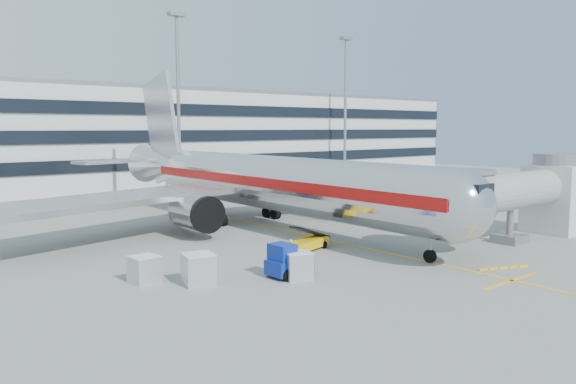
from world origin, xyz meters
TOP-DOWN VIEW (x-y plane):
  - ground at (0.00, 0.00)m, footprint 180.00×180.00m
  - lead_in_line at (0.00, 10.00)m, footprint 0.25×70.00m
  - stop_bar at (0.00, -14.00)m, footprint 6.00×0.25m
  - main_jet at (0.00, 11.72)m, footprint 50.95×48.70m
  - jet_bridge at (12.18, -8.00)m, footprint 17.80×4.50m
  - terminal at (0.00, 57.95)m, footprint 150.00×24.25m
  - light_mast_centre at (8.00, 42.00)m, footprint 2.40×1.20m
  - light_mast_east at (42.00, 42.00)m, footprint 2.40×1.20m
  - belt_loader at (-4.06, 0.31)m, footprint 4.43×2.58m
  - baggage_tug at (-9.94, -4.56)m, footprint 2.94×1.97m
  - cargo_container_left at (-17.46, -0.19)m, footprint 1.64×1.64m
  - cargo_container_right at (-15.11, -2.53)m, footprint 2.09×2.09m
  - cargo_container_front at (-9.77, -5.35)m, footprint 2.03×2.03m
  - ramp_worker at (-7.53, -2.07)m, footprint 0.70×0.56m

SIDE VIEW (x-z plane):
  - ground at x=0.00m, z-range 0.00..0.00m
  - lead_in_line at x=0.00m, z-range 0.00..0.01m
  - stop_bar at x=0.00m, z-range 0.00..0.01m
  - belt_loader at x=-4.06m, z-range -0.45..1.62m
  - cargo_container_left at x=-17.46m, z-range 0.00..1.64m
  - ramp_worker at x=-7.53m, z-range 0.00..1.67m
  - cargo_container_front at x=-9.77m, z-range 0.00..1.69m
  - cargo_container_right at x=-15.11m, z-range 0.01..1.85m
  - baggage_tug at x=-9.94m, z-range -0.14..2.00m
  - jet_bridge at x=12.18m, z-range 0.37..7.37m
  - main_jet at x=0.00m, z-range -3.79..12.26m
  - terminal at x=0.00m, z-range 0.00..15.60m
  - light_mast_centre at x=8.00m, z-range 2.15..27.60m
  - light_mast_east at x=42.00m, z-range 2.15..27.60m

